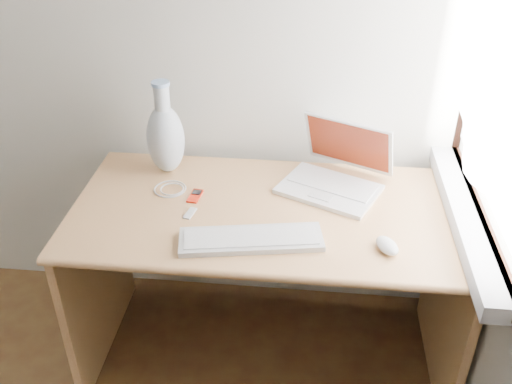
# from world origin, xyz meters

# --- Properties ---
(back_wall) EXTENTS (3.50, 0.04, 2.60)m
(back_wall) POSITION_xyz_m (0.00, 1.75, 1.30)
(back_wall) COLOR silver
(back_wall) RESTS_ON floor
(window) EXTENTS (0.11, 0.99, 1.10)m
(window) POSITION_xyz_m (1.72, 1.30, 1.28)
(window) COLOR white
(window) RESTS_ON right_wall
(desk) EXTENTS (1.42, 0.71, 0.75)m
(desk) POSITION_xyz_m (1.02, 1.42, 0.53)
(desk) COLOR tan
(desk) RESTS_ON floor
(laptop) EXTENTS (0.42, 0.42, 0.24)m
(laptop) POSITION_xyz_m (1.23, 1.52, 0.80)
(laptop) COLOR white
(laptop) RESTS_ON desk
(external_keyboard) EXTENTS (0.49, 0.22, 0.02)m
(external_keyboard) POSITION_xyz_m (0.97, 1.13, 0.76)
(external_keyboard) COLOR silver
(external_keyboard) RESTS_ON desk
(mouse) EXTENTS (0.10, 0.12, 0.04)m
(mouse) POSITION_xyz_m (1.42, 1.14, 0.77)
(mouse) COLOR white
(mouse) RESTS_ON desk
(ipod) EXTENTS (0.05, 0.09, 0.01)m
(ipod) POSITION_xyz_m (0.74, 1.38, 0.75)
(ipod) COLOR red
(ipod) RESTS_ON desk
(cable_coil) EXTENTS (0.15, 0.15, 0.01)m
(cable_coil) POSITION_xyz_m (0.63, 1.42, 0.75)
(cable_coil) COLOR silver
(cable_coil) RESTS_ON desk
(remote) EXTENTS (0.04, 0.07, 0.01)m
(remote) POSITION_xyz_m (0.74, 1.27, 0.75)
(remote) COLOR silver
(remote) RESTS_ON desk
(vase) EXTENTS (0.15, 0.15, 0.37)m
(vase) POSITION_xyz_m (0.59, 1.56, 0.90)
(vase) COLOR silver
(vase) RESTS_ON desk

